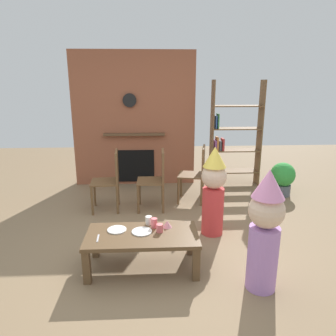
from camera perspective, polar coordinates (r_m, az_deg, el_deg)
The scene contains 17 objects.
ground_plane at distance 3.70m, azimuth -2.06°, elevation -14.99°, with size 12.00×12.00×0.00m, color #846B4C.
brick_fireplace_feature at distance 5.84m, azimuth -6.11°, elevation 8.64°, with size 2.20×0.28×2.40m.
bookshelf at distance 5.87m, azimuth 11.42°, elevation 5.09°, with size 0.90×0.28×1.90m.
coffee_table at distance 3.30m, azimuth -4.69°, elevation -12.69°, with size 1.14×0.57×0.38m.
paper_cup_near_left at distance 3.37m, azimuth -2.50°, elevation -9.88°, with size 0.06×0.06×0.10m, color #E5666B.
paper_cup_near_right at distance 3.45m, azimuth -3.50°, elevation -9.42°, with size 0.07×0.07×0.09m, color silver.
paper_cup_center at distance 3.28m, azimuth -1.52°, elevation -10.80°, with size 0.07×0.07×0.09m, color #E5666B.
paper_plate_front at distance 3.37m, azimuth -9.22°, elevation -10.95°, with size 0.20×0.20×0.01m, color white.
paper_plate_rear at distance 3.30m, azimuth -4.75°, elevation -11.37°, with size 0.21×0.21×0.01m, color white.
birthday_cake_slice at distance 3.38m, azimuth -0.14°, elevation -10.09°, with size 0.10×0.10×0.07m, color pink.
table_fork at distance 3.25m, azimuth -12.55°, elevation -12.27°, with size 0.15×0.02×0.01m, color silver.
child_with_cone_hat at distance 2.99m, azimuth 17.13°, elevation -10.32°, with size 0.32×0.32×1.15m.
child_in_pink at distance 3.93m, azimuth 8.23°, elevation -3.76°, with size 0.31×0.31×1.13m.
dining_chair_left at distance 4.72m, azimuth -10.28°, elevation -1.62°, with size 0.43×0.43×0.90m.
dining_chair_middle at distance 4.68m, azimuth -2.05°, elevation -1.52°, with size 0.41×0.41×0.90m.
dining_chair_right at distance 4.99m, azimuth 5.28°, elevation -0.51°, with size 0.47×0.47×0.90m.
potted_plant_tall at distance 5.64m, azimuth 19.99°, elevation -1.63°, with size 0.41×0.41×0.56m.
Camera 1 is at (-0.04, -3.19, 1.87)m, focal length 33.73 mm.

